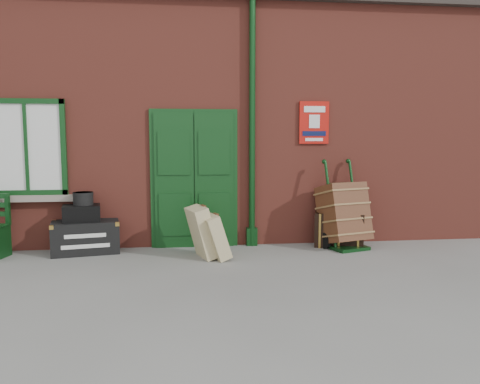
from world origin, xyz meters
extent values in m
plane|color=gray|center=(0.00, 0.00, 0.00)|extent=(80.00, 80.00, 0.00)
cube|color=brown|center=(0.00, 3.50, 2.00)|extent=(10.00, 4.00, 4.00)
cube|color=#38302B|center=(0.00, 3.50, 4.15)|extent=(10.30, 4.30, 0.30)
cube|color=#0F3814|center=(-0.30, 1.46, 1.10)|extent=(1.42, 0.12, 2.32)
cube|color=white|center=(-2.90, 1.45, 1.65)|extent=(1.20, 0.08, 1.50)
cylinder|color=#0D3412|center=(0.65, 1.42, 2.00)|extent=(0.10, 0.10, 4.00)
cube|color=red|center=(1.70, 1.47, 2.05)|extent=(0.50, 0.03, 0.70)
cube|color=#0D3412|center=(-3.20, 1.00, 0.24)|extent=(0.17, 0.48, 0.48)
cube|color=black|center=(-2.01, 1.24, 0.25)|extent=(1.09, 0.73, 0.50)
cube|color=black|center=(-2.06, 1.24, 0.63)|extent=(0.62, 0.50, 0.25)
cylinder|color=black|center=(-2.03, 1.25, 0.86)|extent=(0.35, 0.35, 0.20)
cube|color=#C5B482|center=(-0.21, 0.70, 0.39)|extent=(0.54, 0.63, 0.79)
cube|color=#C5B482|center=(-0.03, 0.60, 0.34)|extent=(0.51, 0.58, 0.68)
cube|color=#0D3412|center=(2.18, 0.96, 0.03)|extent=(0.64, 0.54, 0.06)
cylinder|color=#0D3412|center=(1.89, 1.07, 0.72)|extent=(0.16, 0.38, 1.40)
cylinder|color=#0D3412|center=(2.35, 1.22, 0.72)|extent=(0.16, 0.38, 1.40)
cylinder|color=black|center=(1.81, 1.07, 0.13)|extent=(0.13, 0.27, 0.26)
cylinder|color=black|center=(2.42, 1.26, 0.13)|extent=(0.13, 0.27, 0.26)
cube|color=#5C311B|center=(2.12, 1.12, 0.57)|extent=(0.87, 0.91, 1.04)
cube|color=black|center=(2.10, 1.25, 0.28)|extent=(0.91, 0.74, 0.57)
camera|label=1|loc=(-0.45, -6.20, 1.76)|focal=35.00mm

